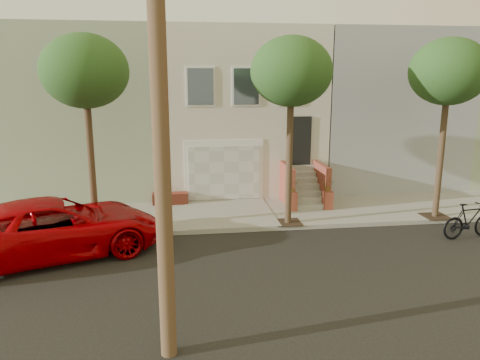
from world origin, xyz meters
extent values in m
plane|color=black|center=(0.00, 0.00, 0.00)|extent=(90.00, 90.00, 0.00)
cube|color=gray|center=(0.00, 5.35, 0.07)|extent=(40.00, 3.70, 0.15)
cube|color=beige|center=(0.00, 11.20, 3.65)|extent=(7.00, 8.00, 7.00)
cube|color=gray|center=(-6.80, 11.20, 3.65)|extent=(6.50, 8.00, 7.00)
cube|color=gray|center=(6.80, 11.20, 3.65)|extent=(6.50, 8.00, 7.00)
cube|color=silver|center=(-0.90, 7.22, 1.40)|extent=(3.20, 0.12, 2.50)
cube|color=beige|center=(-0.90, 7.16, 1.30)|extent=(2.90, 0.06, 2.20)
cube|color=gray|center=(-0.90, 5.35, 0.16)|extent=(3.20, 3.70, 0.02)
cube|color=#983E29|center=(-3.10, 6.90, 0.37)|extent=(1.40, 0.45, 0.44)
cube|color=black|center=(2.20, 7.17, 2.55)|extent=(1.00, 0.06, 2.00)
cube|color=#3F4751|center=(-1.80, 7.17, 4.75)|extent=(1.00, 0.06, 1.40)
cube|color=silver|center=(-1.80, 7.19, 4.75)|extent=(1.15, 0.05, 1.55)
cube|color=#3F4751|center=(0.00, 7.17, 4.75)|extent=(1.00, 0.06, 1.40)
cube|color=silver|center=(0.00, 7.19, 4.75)|extent=(1.15, 0.05, 1.55)
cube|color=#3F4751|center=(1.80, 7.17, 4.75)|extent=(1.00, 0.06, 1.40)
cube|color=silver|center=(1.80, 7.19, 4.75)|extent=(1.15, 0.05, 1.55)
cube|color=gray|center=(2.20, 5.38, 0.25)|extent=(1.20, 0.28, 0.20)
cube|color=gray|center=(2.20, 5.66, 0.45)|extent=(1.20, 0.28, 0.20)
cube|color=gray|center=(2.20, 5.94, 0.65)|extent=(1.20, 0.28, 0.20)
cube|color=gray|center=(2.20, 6.22, 0.85)|extent=(1.20, 0.28, 0.20)
cube|color=gray|center=(2.20, 6.50, 1.05)|extent=(1.20, 0.28, 0.20)
cube|color=gray|center=(2.20, 6.78, 1.25)|extent=(1.20, 0.28, 0.20)
cube|color=gray|center=(2.20, 7.06, 1.45)|extent=(1.20, 0.28, 0.20)
cube|color=brown|center=(1.50, 6.22, 0.95)|extent=(0.18, 1.96, 1.60)
cube|color=brown|center=(2.90, 6.22, 0.95)|extent=(0.18, 1.96, 1.60)
cube|color=brown|center=(1.50, 5.34, 0.50)|extent=(0.35, 0.35, 0.70)
imported|color=#214217|center=(1.50, 5.34, 1.07)|extent=(0.40, 0.35, 0.45)
cube|color=brown|center=(2.90, 5.34, 0.50)|extent=(0.35, 0.35, 0.70)
imported|color=#214217|center=(2.90, 5.34, 1.07)|extent=(0.41, 0.35, 0.45)
cube|color=#2D2116|center=(-5.50, 3.90, 0.15)|extent=(0.90, 0.90, 0.02)
cylinder|color=#372819|center=(-5.50, 3.90, 2.25)|extent=(0.22, 0.22, 4.20)
ellipsoid|color=#214217|center=(-5.50, 3.90, 5.30)|extent=(2.70, 2.57, 2.29)
cube|color=#2D2116|center=(1.00, 3.90, 0.15)|extent=(0.90, 0.90, 0.02)
cylinder|color=#372819|center=(1.00, 3.90, 2.25)|extent=(0.22, 0.22, 4.20)
ellipsoid|color=#214217|center=(1.00, 3.90, 5.30)|extent=(2.70, 2.57, 2.29)
cube|color=#2D2116|center=(6.50, 3.90, 0.15)|extent=(0.90, 0.90, 0.02)
cylinder|color=#372819|center=(6.50, 3.90, 2.25)|extent=(0.22, 0.22, 4.20)
ellipsoid|color=#214217|center=(6.50, 3.90, 5.30)|extent=(2.70, 2.57, 2.29)
cylinder|color=#4F3E25|center=(-3.00, -3.20, 5.00)|extent=(0.30, 0.30, 10.00)
imported|color=#AF0006|center=(-6.33, 2.23, 0.85)|extent=(6.68, 4.73, 1.69)
imported|color=black|center=(6.55, 1.98, 0.59)|extent=(2.03, 0.83, 1.18)
camera|label=1|loc=(-2.70, -11.10, 5.15)|focal=34.45mm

